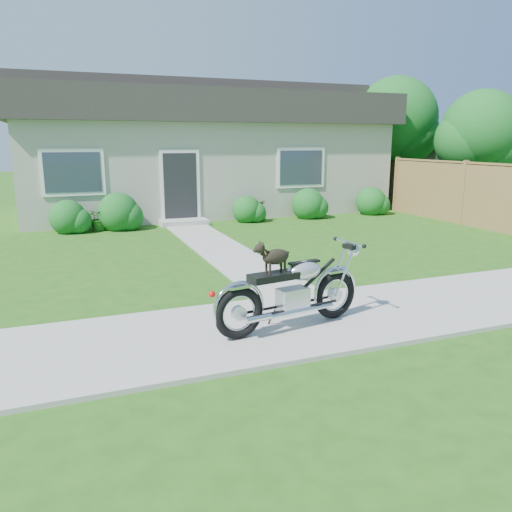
{
  "coord_description": "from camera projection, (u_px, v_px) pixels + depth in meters",
  "views": [
    {
      "loc": [
        -4.79,
        -5.86,
        2.45
      ],
      "look_at": [
        -2.14,
        1.0,
        0.75
      ],
      "focal_mm": 35.0,
      "sensor_mm": 36.0,
      "label": 1
    }
  ],
  "objects": [
    {
      "name": "walkway",
      "position": [
        220.0,
        248.0,
        11.57
      ],
      "size": [
        1.2,
        8.0,
        0.03
      ],
      "primitive_type": "cube",
      "color": "#9E9B93",
      "rests_on": "ground"
    },
    {
      "name": "tree_near",
      "position": [
        486.0,
        135.0,
        16.77
      ],
      "size": [
        2.74,
        2.7,
        4.14
      ],
      "color": "#3D2B1C",
      "rests_on": "ground"
    },
    {
      "name": "ground",
      "position": [
        411.0,
        307.0,
        7.56
      ],
      "size": [
        80.0,
        80.0,
        0.0
      ],
      "primitive_type": "plane",
      "color": "#235114",
      "rests_on": "ground"
    },
    {
      "name": "fence",
      "position": [
        464.0,
        193.0,
        14.78
      ],
      "size": [
        0.12,
        6.62,
        1.9
      ],
      "color": "olive",
      "rests_on": "ground"
    },
    {
      "name": "tree_far",
      "position": [
        399.0,
        123.0,
        19.22
      ],
      "size": [
        3.18,
        3.18,
        4.87
      ],
      "color": "#3D2B1C",
      "rests_on": "ground"
    },
    {
      "name": "motorcycle_with_dog",
      "position": [
        292.0,
        290.0,
        6.5
      ],
      "size": [
        2.22,
        0.68,
        1.18
      ],
      "rotation": [
        0.0,
        0.0,
        0.15
      ],
      "color": "black",
      "rests_on": "sidewalk"
    },
    {
      "name": "potted_plant_left",
      "position": [
        98.0,
        218.0,
        13.87
      ],
      "size": [
        0.81,
        0.85,
        0.74
      ],
      "primitive_type": "imported",
      "rotation": [
        0.0,
        0.0,
        1.11
      ],
      "color": "#1E5C18",
      "rests_on": "ground"
    },
    {
      "name": "shrub_row",
      "position": [
        227.0,
        209.0,
        15.12
      ],
      "size": [
        10.67,
        1.14,
        1.14
      ],
      "color": "#17581D",
      "rests_on": "ground"
    },
    {
      "name": "house",
      "position": [
        202.0,
        149.0,
        17.97
      ],
      "size": [
        12.6,
        7.03,
        4.5
      ],
      "color": "#A8A398",
      "rests_on": "ground"
    },
    {
      "name": "potted_plant_right",
      "position": [
        261.0,
        211.0,
        15.59
      ],
      "size": [
        0.49,
        0.49,
        0.64
      ],
      "primitive_type": "imported",
      "rotation": [
        0.0,
        0.0,
        3.68
      ],
      "color": "#355E19",
      "rests_on": "ground"
    },
    {
      "name": "sidewalk",
      "position": [
        411.0,
        305.0,
        7.55
      ],
      "size": [
        24.0,
        2.2,
        0.04
      ],
      "primitive_type": "cube",
      "color": "#9E9B93",
      "rests_on": "ground"
    }
  ]
}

